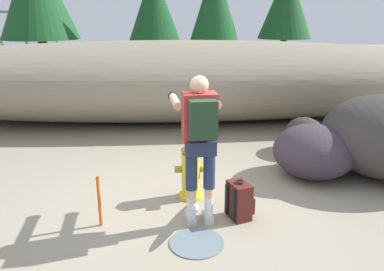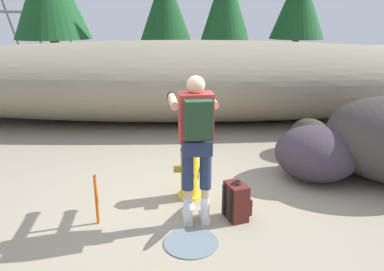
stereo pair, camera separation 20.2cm
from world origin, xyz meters
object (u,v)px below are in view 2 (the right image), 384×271
Objects in this scene: boulder_mid at (317,153)px; boulder_small at (384,130)px; utility_worker at (196,132)px; spare_backpack at (236,202)px; survey_stake at (97,200)px; boulder_outlier at (310,136)px; fire_hydrant at (190,172)px.

boulder_mid is 1.92m from boulder_small.
utility_worker reaches higher than spare_backpack.
utility_worker is 3.59× the size of spare_backpack.
spare_backpack is at bearing -139.10° from boulder_mid.
spare_backpack is at bearing 3.11° from survey_stake.
boulder_mid is at bearing -103.28° from boulder_outlier.
boulder_outlier is at bearing -48.12° from utility_worker.
utility_worker reaches higher than boulder_mid.
fire_hydrant is at bearing -153.75° from boulder_small.
boulder_small is 1.32m from boulder_outlier.
boulder_mid is at bearing -62.42° from utility_worker.
boulder_outlier is (1.55, 2.18, 0.09)m from spare_backpack.
fire_hydrant is 0.95m from utility_worker.
fire_hydrant is at bearing 0.04° from utility_worker.
boulder_mid is 1.24× the size of boulder_small.
fire_hydrant is at bearing -142.31° from boulder_outlier.
utility_worker is (0.06, -0.60, 0.73)m from fire_hydrant.
survey_stake is (-4.46, -2.33, -0.09)m from boulder_small.
utility_worker is 2.23m from boulder_mid.
boulder_outlier is at bearing -177.18° from boulder_small.
utility_worker is 1.36m from survey_stake.
utility_worker reaches higher than survey_stake.
utility_worker is at bearing -146.75° from boulder_mid.
fire_hydrant reaches higher than spare_backpack.
utility_worker reaches higher than boulder_outlier.
fire_hydrant is 0.45× the size of utility_worker.
fire_hydrant is at bearing 31.54° from survey_stake.
boulder_mid is 3.14m from survey_stake.
utility_worker is at bearing -145.68° from boulder_small.
utility_worker reaches higher than fire_hydrant.
boulder_mid is 1.97× the size of survey_stake.
survey_stake is at bearing -157.28° from boulder_mid.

